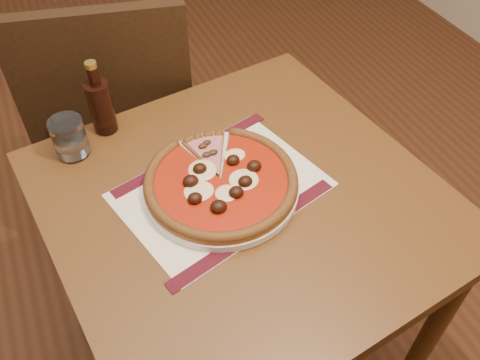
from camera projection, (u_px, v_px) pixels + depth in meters
name	position (u px, v px, depth m)	size (l,w,h in m)	color
table	(244.00, 225.00, 1.16)	(0.90, 0.90, 0.75)	brown
chair_far	(117.00, 117.00, 1.57)	(0.55, 0.55, 0.97)	black
placemat	(221.00, 190.00, 1.10)	(0.42, 0.30, 0.00)	white
plate	(221.00, 187.00, 1.09)	(0.33, 0.33, 0.02)	white
pizza	(221.00, 180.00, 1.07)	(0.33, 0.33, 0.04)	#9F5C26
ham_slice	(213.00, 154.00, 1.13)	(0.10, 0.15, 0.02)	#9F5C26
water_glass	(69.00, 138.00, 1.14)	(0.08, 0.08, 0.09)	white
bottle	(101.00, 105.00, 1.18)	(0.06, 0.06, 0.19)	black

